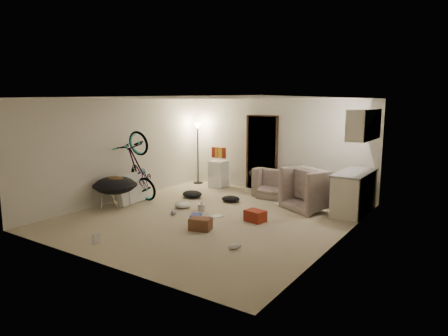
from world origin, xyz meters
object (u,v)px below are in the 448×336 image
Objects in this scene: kitchen_counter at (354,193)px; tv_box at (134,188)px; floor_lamp at (198,140)px; saucer_chair at (115,189)px; mini_fridge at (218,174)px; sofa at (291,188)px; drink_case_a at (201,224)px; armchair at (317,193)px; bicycle at (139,182)px; juicer at (201,207)px; drink_case_b at (255,216)px.

kitchen_counter is 1.36× the size of tv_box.
floor_lamp is 2.86m from tv_box.
saucer_chair is 0.92× the size of tv_box.
sofa is at bearing -6.08° from mini_fridge.
kitchen_counter is at bearing 37.36° from drink_case_a.
mini_fridge reaches higher than tv_box.
tv_box is at bearing 39.41° from sofa.
sofa is 2.49× the size of mini_fridge.
floor_lamp is 4.20m from armchair.
bicycle is at bearing 52.62° from armchair.
juicer is at bearing 0.75° from tv_box.
tv_box is at bearing -163.41° from drink_case_b.
sofa reaches higher than drink_case_a.
armchair is at bearing -65.49° from bicycle.
mini_fridge is at bearing 67.37° from tv_box.
mini_fridge reaches higher than drink_case_b.
drink_case_a is at bearing -107.37° from drink_case_b.
drink_case_b is at bearing 95.49° from sofa.
tv_box is 1.90m from juicer.
tv_box reaches higher than juicer.
kitchen_counter is at bearing -68.09° from bicycle.
drink_case_b is (3.25, 0.09, -0.35)m from bicycle.
floor_lamp is at bearing 169.43° from mini_fridge.
floor_lamp is at bearing 128.82° from juicer.
armchair is 3.04m from drink_case_a.
armchair is at bearing 39.22° from juicer.
saucer_chair is 0.58m from tv_box.
drink_case_b is 1.39m from juicer.
saucer_chair is at bearing 158.46° from drink_case_a.
bicycle is (-3.92, -1.77, 0.12)m from armchair.
mini_fridge is 1.89× the size of drink_case_b.
sofa is at bearing 165.19° from kitchen_counter.
tv_box is 3.27m from drink_case_b.
tv_box is at bearing -179.78° from bicycle.
armchair reaches higher than juicer.
armchair reaches higher than sofa.
bicycle is at bearing 143.16° from drink_case_a.
bicycle reaches higher than drink_case_a.
floor_lamp reaches higher than drink_case_b.
kitchen_counter is 3.70× the size of drink_case_a.
armchair is at bearing 80.34° from drink_case_b.
bicycle reaches higher than drink_case_b.
mini_fridge is (-4.01, 0.55, -0.06)m from kitchen_counter.
saucer_chair is at bearing -155.77° from juicer.
sofa is 4.32m from saucer_chair.
mini_fridge is at bearing 102.94° from drink_case_a.
armchair is 0.61× the size of bicycle.
kitchen_counter reaches higher than tv_box.
bicycle is 1.75× the size of saucer_chair.
saucer_chair is (-3.92, -2.52, 0.08)m from armchair.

